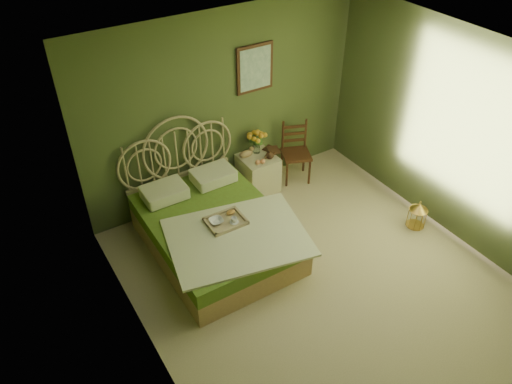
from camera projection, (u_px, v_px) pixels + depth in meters
floor at (322, 284)px, 5.84m from camera, size 4.50×4.50×0.00m
ceiling at (346, 76)px, 4.26m from camera, size 4.50×4.50×0.00m
wall_back at (224, 107)px, 6.57m from camera, size 4.00×0.00×4.00m
wall_left at (146, 272)px, 4.21m from camera, size 0.00×4.50×4.50m
wall_right at (464, 141)px, 5.89m from camera, size 0.00×4.50×4.50m
wall_art at (255, 68)px, 6.48m from camera, size 0.54×0.04×0.64m
bed at (214, 228)px, 6.17m from camera, size 1.78×2.24×1.39m
nightstand at (258, 168)px, 7.13m from camera, size 0.49×0.49×0.97m
chair at (293, 148)px, 7.28m from camera, size 0.51×0.51×0.89m
birdcage at (417, 215)px, 6.56m from camera, size 0.24×0.24×0.36m
book_lower at (268, 152)px, 7.08m from camera, size 0.23×0.27×0.02m
book_upper at (268, 151)px, 7.07m from camera, size 0.22×0.26×0.02m
cereal_bowl at (216, 221)px, 5.88m from camera, size 0.17×0.17×0.04m
coffee_cup at (234, 220)px, 5.87m from camera, size 0.08×0.08×0.07m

